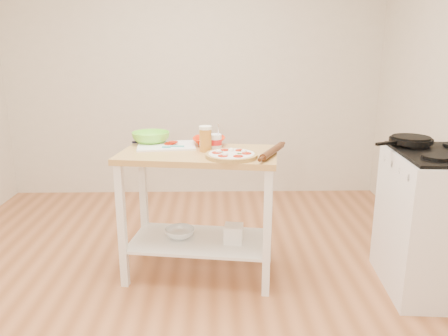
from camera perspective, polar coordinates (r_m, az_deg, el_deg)
The scene contains 15 objects.
room_shell at distance 2.49m, azimuth -6.50°, elevation 10.19°, with size 4.04×4.54×2.74m.
prep_island at distance 3.01m, azimuth -3.26°, elevation -2.65°, with size 1.12×0.72×0.90m.
gas_stove at distance 3.20m, azimuth 26.16°, elevation -6.32°, with size 0.67×0.77×1.11m.
skillet at distance 3.18m, azimuth 23.14°, elevation 3.33°, with size 0.42×0.28×0.03m.
pizza at distance 2.78m, azimuth 0.98°, elevation 1.72°, with size 0.33×0.33×0.05m.
cutting_board at distance 3.12m, azimuth -7.60°, elevation 2.95°, with size 0.43×0.34×0.04m.
spatula at distance 3.04m, azimuth -6.78°, elevation 2.80°, with size 0.15×0.05×0.01m.
knife at distance 3.21m, azimuth -10.19°, elevation 3.36°, with size 0.27×0.06×0.01m.
orange_bowl at distance 3.14m, azimuth -1.98°, elevation 3.53°, with size 0.23×0.23×0.06m, color red.
green_bowl at distance 3.23m, azimuth -9.53°, elevation 3.92°, with size 0.27×0.27×0.09m, color #7FE83C.
beer_pint at distance 2.93m, azimuth -2.44°, elevation 3.85°, with size 0.09×0.09×0.17m.
yogurt_tub at distance 2.99m, azimuth -1.13°, elevation 3.45°, with size 0.09×0.09×0.19m.
rolling_pin at distance 2.86m, azimuth 6.36°, elevation 2.17°, with size 0.05×0.05×0.40m, color #4E2712.
shelf_glass_bowl at distance 3.18m, azimuth -5.79°, elevation -8.45°, with size 0.21×0.21×0.07m, color silver.
shelf_bin at distance 3.08m, azimuth 1.26°, elevation -8.57°, with size 0.13×0.13×0.13m, color white.
Camera 1 is at (0.22, -2.47, 1.57)m, focal length 35.00 mm.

